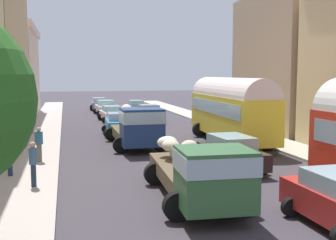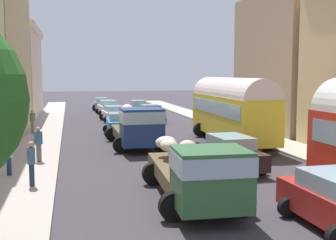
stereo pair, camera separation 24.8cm
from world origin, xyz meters
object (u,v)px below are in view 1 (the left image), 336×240
Objects in this scene: parked_bus_1 at (231,107)px; car_1 at (112,114)px; pedestrian_3 at (31,121)px; car_3 at (99,104)px; pedestrian_1 at (39,143)px; cargo_truck_1 at (137,127)px; car_5 at (231,153)px; car_2 at (106,108)px; car_0 at (119,124)px; car_6 at (149,114)px; pedestrian_0 at (10,155)px; car_7 at (136,108)px; pedestrian_2 at (33,162)px; cargo_truck_0 at (200,172)px.

parked_bus_1 reaches higher than car_1.
car_3 is at bearing 72.59° from pedestrian_3.
car_1 is 2.36× the size of pedestrian_1.
pedestrian_1 is at bearing -99.71° from car_3.
car_1 is (0.11, 14.68, -0.53)m from cargo_truck_1.
car_5 reaches higher than car_1.
pedestrian_3 is (-9.78, 13.60, 0.25)m from car_5.
car_2 is at bearing 64.88° from pedestrian_3.
pedestrian_3 is (-6.33, -20.20, 0.28)m from car_3.
car_6 reaches higher than car_0.
pedestrian_3 is at bearing 90.36° from pedestrian_0.
cargo_truck_1 reaches higher than pedestrian_1.
pedestrian_1 reaches higher than car_0.
car_5 is at bearing -81.33° from car_1.
cargo_truck_1 is 4.16× the size of pedestrian_0.
car_0 reaches higher than car_7.
cargo_truck_1 reaches higher than pedestrian_2.
cargo_truck_0 is at bearing -97.03° from car_6.
car_5 is 9.27m from pedestrian_1.
car_0 is 2.21× the size of pedestrian_0.
pedestrian_3 is at bearing 96.09° from pedestrian_1.
parked_bus_1 reaches higher than cargo_truck_1.
pedestrian_2 is (-8.57, -21.15, 0.28)m from car_6.
car_3 is at bearing 89.43° from car_0.
car_2 is 29.61m from pedestrian_2.
parked_bus_1 reaches higher than car_6.
pedestrian_3 reaches higher than car_1.
pedestrian_1 is 4.76m from pedestrian_2.
cargo_truck_0 is at bearing -89.44° from car_3.
pedestrian_0 is at bearing -116.73° from car_6.
car_0 is at bearing -103.90° from car_7.
parked_bus_1 is at bearing -77.37° from car_6.
car_1 is 12.64m from car_3.
car_5 is (-2.77, -7.06, -1.53)m from parked_bus_1.
parked_bus_1 reaches higher than pedestrian_0.
cargo_truck_1 is 3.99× the size of pedestrian_1.
parked_bus_1 is at bearing 5.37° from cargo_truck_1.
parked_bus_1 is 12.13m from pedestrian_1.
car_2 reaches higher than car_7.
pedestrian_2 is at bearing -143.10° from parked_bus_1.
pedestrian_0 is at bearing -100.63° from car_3.
pedestrian_1 is (-5.61, 8.06, -0.12)m from cargo_truck_0.
car_6 is 2.17× the size of pedestrian_0.
cargo_truck_1 is at bearing -174.63° from parked_bus_1.
parked_bus_1 reaches higher than car_0.
parked_bus_1 reaches higher than pedestrian_3.
car_6 is at bearing 63.27° from pedestrian_0.
cargo_truck_0 is 3.95× the size of pedestrian_3.
cargo_truck_0 is 1.90× the size of car_6.
pedestrian_2 reaches higher than pedestrian_1.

